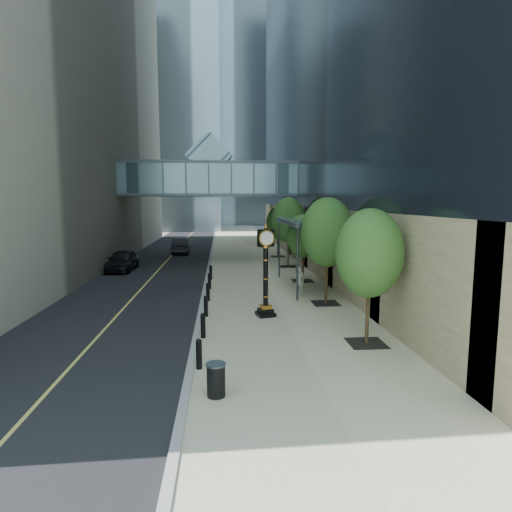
{
  "coord_description": "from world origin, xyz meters",
  "views": [
    {
      "loc": [
        -1.93,
        -12.5,
        5.51
      ],
      "look_at": [
        -0.34,
        7.12,
        2.97
      ],
      "focal_mm": 30.0,
      "sensor_mm": 36.0,
      "label": 1
    }
  ],
  "objects_px": {
    "trash_bin": "(216,381)",
    "pedestrian": "(299,281)",
    "car_far": "(181,246)",
    "street_clock": "(266,277)",
    "car_near": "(122,260)"
  },
  "relations": [
    {
      "from": "street_clock",
      "to": "car_far",
      "type": "height_order",
      "value": "street_clock"
    },
    {
      "from": "car_far",
      "to": "pedestrian",
      "type": "bearing_deg",
      "value": 111.11
    },
    {
      "from": "pedestrian",
      "to": "car_far",
      "type": "distance_m",
      "value": 22.97
    },
    {
      "from": "car_near",
      "to": "car_far",
      "type": "distance_m",
      "value": 11.59
    },
    {
      "from": "pedestrian",
      "to": "car_far",
      "type": "relative_size",
      "value": 0.36
    },
    {
      "from": "trash_bin",
      "to": "pedestrian",
      "type": "bearing_deg",
      "value": 69.67
    },
    {
      "from": "pedestrian",
      "to": "car_far",
      "type": "xyz_separation_m",
      "value": [
        -8.7,
        21.26,
        -0.1
      ]
    },
    {
      "from": "street_clock",
      "to": "car_near",
      "type": "distance_m",
      "value": 17.58
    },
    {
      "from": "car_near",
      "to": "car_far",
      "type": "height_order",
      "value": "car_near"
    },
    {
      "from": "car_near",
      "to": "street_clock",
      "type": "bearing_deg",
      "value": -54.73
    },
    {
      "from": "trash_bin",
      "to": "car_near",
      "type": "xyz_separation_m",
      "value": [
        -7.67,
        22.79,
        0.33
      ]
    },
    {
      "from": "street_clock",
      "to": "pedestrian",
      "type": "relative_size",
      "value": 2.52
    },
    {
      "from": "trash_bin",
      "to": "car_far",
      "type": "bearing_deg",
      "value": 96.84
    },
    {
      "from": "street_clock",
      "to": "car_far",
      "type": "distance_m",
      "value": 26.28
    },
    {
      "from": "trash_bin",
      "to": "car_near",
      "type": "distance_m",
      "value": 24.04
    }
  ]
}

